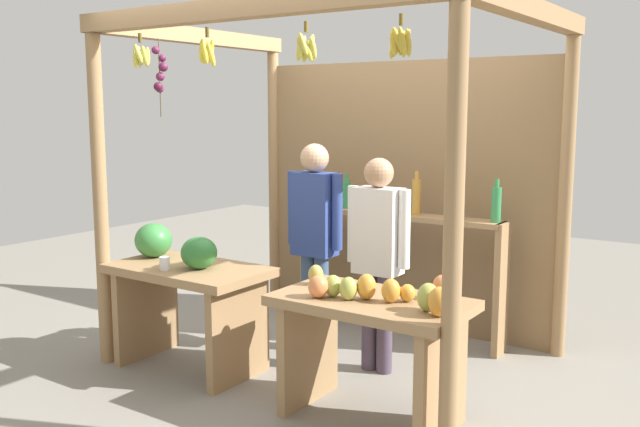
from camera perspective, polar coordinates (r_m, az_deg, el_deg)
ground_plane at (r=5.29m, az=1.24°, el=-11.65°), size 12.00×12.00×0.00m
market_stall at (r=5.35m, az=3.85°, el=4.39°), size 2.79×2.09×2.45m
fruit_counter_left at (r=5.04m, az=-10.94°, el=-5.58°), size 1.17×0.64×0.99m
fruit_counter_right at (r=4.13m, az=4.32°, el=-9.29°), size 1.12×0.64×0.90m
bottle_shelf_unit at (r=5.65m, az=6.27°, el=-2.10°), size 1.79×0.22×1.35m
vendor_man at (r=5.24m, az=-0.44°, el=-1.21°), size 0.48×0.21×1.57m
vendor_woman at (r=4.82m, az=4.73°, el=-2.69°), size 0.48×0.20×1.50m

